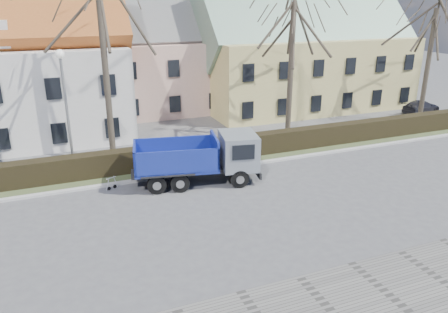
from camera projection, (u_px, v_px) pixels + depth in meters
name	position (u px, v px, depth m)	size (l,w,h in m)	color
ground	(187.00, 215.00, 19.74)	(120.00, 120.00, 0.00)	#4F4F52
curb_far	(162.00, 177.00, 23.73)	(80.00, 0.30, 0.12)	#AFAEAC
grass_strip	(155.00, 167.00, 25.13)	(80.00, 3.00, 0.10)	#414E2C
hedge	(155.00, 158.00, 24.75)	(60.00, 0.90, 1.30)	black
building_pink	(161.00, 63.00, 37.21)	(10.80, 8.80, 8.00)	#C89C8E
building_yellow	(301.00, 57.00, 38.69)	(18.80, 10.80, 8.50)	tan
tree_1	(104.00, 53.00, 24.29)	(9.20, 9.20, 12.65)	#3B3329
tree_2	(291.00, 58.00, 28.76)	(8.00, 8.00, 11.00)	#3B3329
tree_3	(430.00, 54.00, 33.04)	(7.60, 7.60, 10.45)	#3B3329
dump_truck	(192.00, 159.00, 22.66)	(6.71, 2.49, 2.68)	navy
streetlight	(67.00, 114.00, 23.15)	(0.54, 0.54, 6.87)	gray
cart_frame	(108.00, 184.00, 22.09)	(0.80, 0.45, 0.73)	silver
parked_car_b	(421.00, 107.00, 36.77)	(1.56, 3.84, 1.12)	#212129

